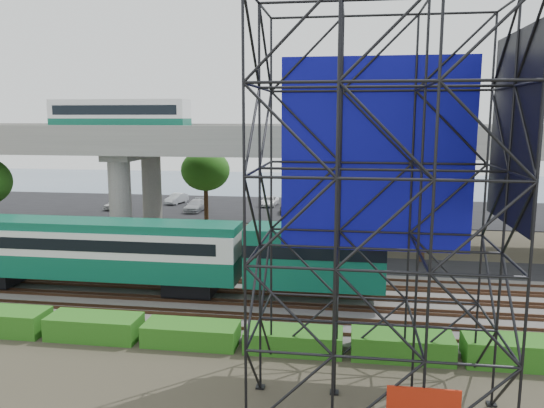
# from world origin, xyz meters

# --- Properties ---
(ground) EXTENTS (140.00, 140.00, 0.00)m
(ground) POSITION_xyz_m (0.00, 0.00, 0.00)
(ground) COLOR #474233
(ground) RESTS_ON ground
(ballast_bed) EXTENTS (90.00, 12.00, 0.20)m
(ballast_bed) POSITION_xyz_m (0.00, 2.00, 0.10)
(ballast_bed) COLOR slate
(ballast_bed) RESTS_ON ground
(service_road) EXTENTS (90.00, 5.00, 0.08)m
(service_road) POSITION_xyz_m (0.00, 10.50, 0.04)
(service_road) COLOR black
(service_road) RESTS_ON ground
(parking_lot) EXTENTS (90.00, 18.00, 0.08)m
(parking_lot) POSITION_xyz_m (0.00, 34.00, 0.04)
(parking_lot) COLOR black
(parking_lot) RESTS_ON ground
(harbor_water) EXTENTS (140.00, 40.00, 0.03)m
(harbor_water) POSITION_xyz_m (0.00, 56.00, 0.01)
(harbor_water) COLOR #4A6379
(harbor_water) RESTS_ON ground
(rail_tracks) EXTENTS (90.00, 9.52, 0.16)m
(rail_tracks) POSITION_xyz_m (0.00, 2.00, 0.28)
(rail_tracks) COLOR #472D1E
(rail_tracks) RESTS_ON ballast_bed
(commuter_train) EXTENTS (29.30, 3.06, 4.30)m
(commuter_train) POSITION_xyz_m (-5.32, 2.00, 2.88)
(commuter_train) COLOR black
(commuter_train) RESTS_ON rail_tracks
(overpass) EXTENTS (80.00, 12.00, 12.40)m
(overpass) POSITION_xyz_m (-0.82, 16.00, 8.21)
(overpass) COLOR #9E9B93
(overpass) RESTS_ON ground
(scaffold_tower) EXTENTS (9.36, 6.36, 15.00)m
(scaffold_tower) POSITION_xyz_m (9.55, -7.98, 7.47)
(scaffold_tower) COLOR black
(scaffold_tower) RESTS_ON ground
(hedge_strip) EXTENTS (34.60, 1.80, 1.20)m
(hedge_strip) POSITION_xyz_m (1.01, -4.30, 0.56)
(hedge_strip) COLOR #205C15
(hedge_strip) RESTS_ON ground
(trees) EXTENTS (40.94, 16.94, 7.69)m
(trees) POSITION_xyz_m (-4.67, 16.17, 5.57)
(trees) COLOR #382314
(trees) RESTS_ON ground
(parked_cars) EXTENTS (37.16, 9.40, 1.31)m
(parked_cars) POSITION_xyz_m (-0.30, 33.61, 0.68)
(parked_cars) COLOR silver
(parked_cars) RESTS_ON parking_lot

